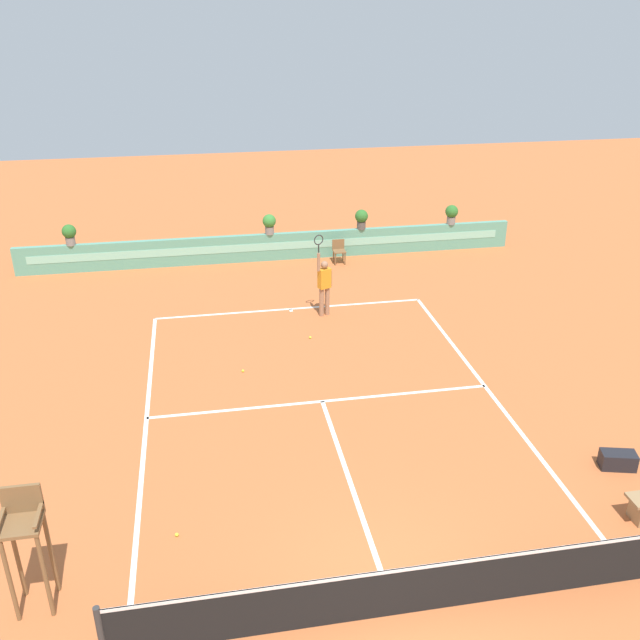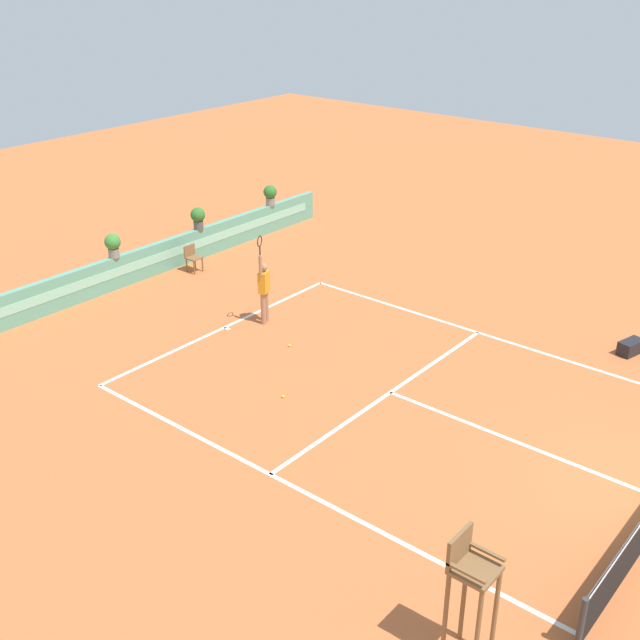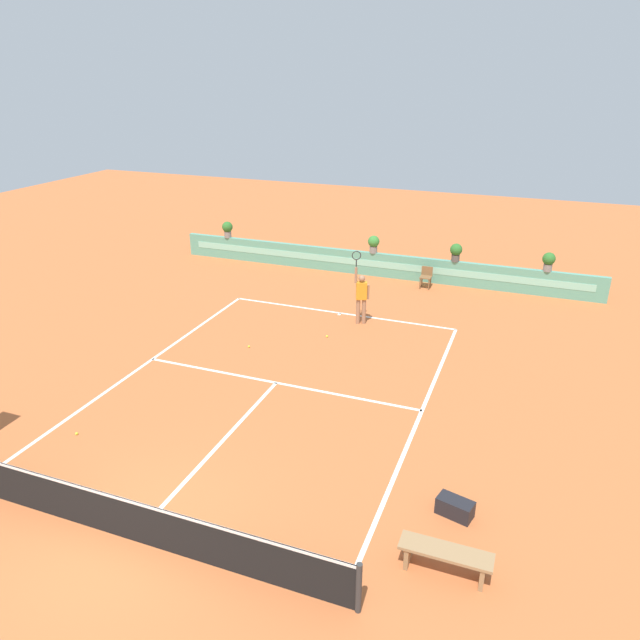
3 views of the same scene
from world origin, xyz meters
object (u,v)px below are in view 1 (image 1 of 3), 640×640
potted_plant_right (361,218)px  potted_plant_far_left (69,233)px  gear_bag (618,460)px  umpire_chair (25,536)px  tennis_ball_near_baseline (243,371)px  tennis_ball_mid_court (177,535)px  tennis_ball_by_sideline (310,337)px  ball_kid_chair (339,250)px  potted_plant_centre (269,223)px  potted_plant_far_right (452,213)px  tennis_player (324,283)px

potted_plant_right → potted_plant_far_left: bearing=180.0°
gear_bag → umpire_chair: bearing=-172.0°
tennis_ball_near_baseline → tennis_ball_mid_court: (-1.63, -5.80, 0.00)m
umpire_chair → tennis_ball_by_sideline: bearing=55.7°
ball_kid_chair → potted_plant_centre: size_ratio=1.17×
tennis_ball_mid_court → ball_kid_chair: bearing=66.8°
potted_plant_right → potted_plant_far_right: same height
ball_kid_chair → potted_plant_far_right: size_ratio=1.17×
umpire_chair → tennis_ball_near_baseline: umpire_chair is taller
potted_plant_far_right → potted_plant_right: bearing=180.0°
gear_bag → tennis_ball_near_baseline: (-7.26, 5.36, -0.15)m
potted_plant_right → gear_bag: bearing=-80.7°
gear_bag → potted_plant_right: (-2.22, 13.58, 1.23)m
tennis_ball_mid_court → tennis_player: bearing=64.0°
gear_bag → potted_plant_right: 13.81m
ball_kid_chair → tennis_player: bearing=-107.1°
gear_bag → tennis_ball_mid_court: (-8.89, -0.44, -0.15)m
tennis_player → potted_plant_right: bearing=65.5°
gear_bag → potted_plant_far_right: bearing=84.7°
umpire_chair → potted_plant_far_right: 19.49m
gear_bag → tennis_ball_by_sideline: size_ratio=10.29×
tennis_player → potted_plant_right: size_ratio=3.57×
ball_kid_chair → potted_plant_far_left: size_ratio=1.17×
umpire_chair → tennis_ball_by_sideline: umpire_chair is taller
potted_plant_centre → umpire_chair: bearing=-109.7°
ball_kid_chair → potted_plant_centre: potted_plant_centre is taller
gear_bag → potted_plant_centre: 14.74m
ball_kid_chair → tennis_ball_near_baseline: (-4.06, -7.49, -0.44)m
tennis_ball_mid_court → umpire_chair: bearing=-152.6°
tennis_ball_near_baseline → tennis_ball_by_sideline: (2.03, 1.60, 0.00)m
gear_bag → tennis_ball_mid_court: 8.91m
umpire_chair → gear_bag: size_ratio=3.06×
gear_bag → tennis_ball_by_sideline: 8.70m
tennis_ball_by_sideline → tennis_ball_mid_court: bearing=-116.3°
potted_plant_far_right → potted_plant_far_left: bearing=180.0°
tennis_ball_by_sideline → gear_bag: bearing=-53.0°
potted_plant_right → potted_plant_centre: size_ratio=1.00×
potted_plant_far_left → potted_plant_far_right: bearing=0.0°
tennis_ball_near_baseline → tennis_ball_mid_court: 6.02m
ball_kid_chair → potted_plant_far_right: potted_plant_far_right is taller
gear_bag → potted_plant_right: size_ratio=0.97×
ball_kid_chair → potted_plant_right: 1.54m
tennis_ball_mid_court → potted_plant_right: bearing=64.5°
tennis_player → potted_plant_far_left: 9.47m
gear_bag → tennis_ball_by_sideline: gear_bag is taller
potted_plant_far_left → potted_plant_centre: bearing=0.0°
gear_bag → tennis_player: (-4.56, 8.45, 0.87)m
potted_plant_far_right → potted_plant_centre: (-6.87, 0.00, 0.00)m
tennis_ball_near_baseline → tennis_ball_mid_court: bearing=-105.7°
gear_bag → potted_plant_far_left: potted_plant_far_left is taller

